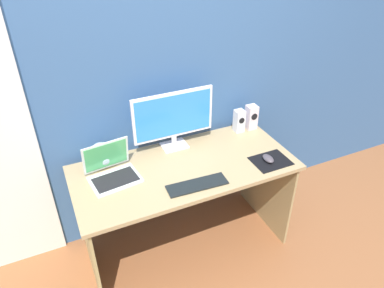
{
  "coord_description": "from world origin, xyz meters",
  "views": [
    {
      "loc": [
        -0.75,
        -1.77,
        2.17
      ],
      "look_at": [
        0.04,
        -0.02,
        0.92
      ],
      "focal_mm": 33.84,
      "sensor_mm": 36.0,
      "label": 1
    }
  ],
  "objects_px": {
    "monitor": "(173,118)",
    "mouse": "(268,159)",
    "fishbowl": "(102,155)",
    "speaker_near_monitor": "(239,121)",
    "laptop": "(112,171)",
    "speaker_right": "(251,117)",
    "keyboard_external": "(197,185)"
  },
  "relations": [
    {
      "from": "speaker_right",
      "to": "mouse",
      "type": "bearing_deg",
      "value": -106.96
    },
    {
      "from": "monitor",
      "to": "laptop",
      "type": "height_order",
      "value": "monitor"
    },
    {
      "from": "speaker_right",
      "to": "speaker_near_monitor",
      "type": "bearing_deg",
      "value": 179.99
    },
    {
      "from": "speaker_near_monitor",
      "to": "fishbowl",
      "type": "xyz_separation_m",
      "value": [
        -1.04,
        -0.0,
        -0.01
      ]
    },
    {
      "from": "monitor",
      "to": "mouse",
      "type": "height_order",
      "value": "monitor"
    },
    {
      "from": "mouse",
      "to": "speaker_right",
      "type": "bearing_deg",
      "value": 73.91
    },
    {
      "from": "speaker_near_monitor",
      "to": "keyboard_external",
      "type": "xyz_separation_m",
      "value": [
        -0.57,
        -0.46,
        -0.08
      ]
    },
    {
      "from": "speaker_near_monitor",
      "to": "keyboard_external",
      "type": "bearing_deg",
      "value": -140.98
    },
    {
      "from": "monitor",
      "to": "fishbowl",
      "type": "distance_m",
      "value": 0.54
    },
    {
      "from": "keyboard_external",
      "to": "mouse",
      "type": "height_order",
      "value": "mouse"
    },
    {
      "from": "laptop",
      "to": "fishbowl",
      "type": "height_order",
      "value": "laptop"
    },
    {
      "from": "speaker_right",
      "to": "keyboard_external",
      "type": "relative_size",
      "value": 0.5
    },
    {
      "from": "fishbowl",
      "to": "speaker_near_monitor",
      "type": "bearing_deg",
      "value": 0.08
    },
    {
      "from": "fishbowl",
      "to": "laptop",
      "type": "bearing_deg",
      "value": -81.37
    },
    {
      "from": "monitor",
      "to": "keyboard_external",
      "type": "distance_m",
      "value": 0.52
    },
    {
      "from": "speaker_right",
      "to": "fishbowl",
      "type": "bearing_deg",
      "value": -179.93
    },
    {
      "from": "keyboard_external",
      "to": "mouse",
      "type": "xyz_separation_m",
      "value": [
        0.54,
        0.03,
        0.02
      ]
    },
    {
      "from": "speaker_right",
      "to": "fishbowl",
      "type": "xyz_separation_m",
      "value": [
        -1.15,
        -0.0,
        -0.02
      ]
    },
    {
      "from": "speaker_right",
      "to": "keyboard_external",
      "type": "xyz_separation_m",
      "value": [
        -0.67,
        -0.46,
        -0.09
      ]
    },
    {
      "from": "speaker_near_monitor",
      "to": "mouse",
      "type": "height_order",
      "value": "speaker_near_monitor"
    },
    {
      "from": "keyboard_external",
      "to": "fishbowl",
      "type": "bearing_deg",
      "value": 139.56
    },
    {
      "from": "laptop",
      "to": "fishbowl",
      "type": "xyz_separation_m",
      "value": [
        -0.02,
        0.16,
        0.03
      ]
    },
    {
      "from": "monitor",
      "to": "speaker_near_monitor",
      "type": "distance_m",
      "value": 0.55
    },
    {
      "from": "speaker_near_monitor",
      "to": "fishbowl",
      "type": "relative_size",
      "value": 1.05
    },
    {
      "from": "monitor",
      "to": "speaker_near_monitor",
      "type": "height_order",
      "value": "monitor"
    },
    {
      "from": "fishbowl",
      "to": "keyboard_external",
      "type": "height_order",
      "value": "fishbowl"
    },
    {
      "from": "monitor",
      "to": "fishbowl",
      "type": "bearing_deg",
      "value": -179.16
    },
    {
      "from": "fishbowl",
      "to": "keyboard_external",
      "type": "bearing_deg",
      "value": -43.83
    },
    {
      "from": "monitor",
      "to": "speaker_right",
      "type": "relative_size",
      "value": 3.05
    },
    {
      "from": "speaker_right",
      "to": "mouse",
      "type": "height_order",
      "value": "speaker_right"
    },
    {
      "from": "monitor",
      "to": "mouse",
      "type": "xyz_separation_m",
      "value": [
        0.5,
        -0.43,
        -0.21
      ]
    },
    {
      "from": "speaker_right",
      "to": "fishbowl",
      "type": "distance_m",
      "value": 1.15
    }
  ]
}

